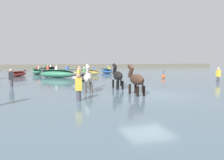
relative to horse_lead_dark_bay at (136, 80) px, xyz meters
The scene contains 17 objects.
ground_plane 1.31m from the horse_lead_dark_bay, 11.81° to the right, with size 120.00×120.00×0.00m, color #84755B.
water_surface 9.94m from the horse_lead_dark_bay, 86.55° to the left, with size 90.00×90.00×0.43m, color slate.
horse_lead_dark_bay is the anchor object (origin of this frame).
horse_trailing_black 2.70m from the horse_lead_dark_bay, 91.84° to the left, with size 0.54×1.82×1.99m.
horse_flank_pinto 2.73m from the horse_lead_dark_bay, 142.27° to the left, with size 0.69×1.84×1.98m.
boat_near_starboard 13.14m from the horse_lead_dark_bay, 104.04° to the left, with size 4.06×3.25×1.31m.
boat_distant_west 8.87m from the horse_lead_dark_bay, 98.68° to the left, with size 2.60×3.41×1.16m.
boat_mid_outer 20.53m from the horse_lead_dark_bay, 105.19° to the left, with size 1.47×3.60×1.18m.
boat_mid_channel 15.56m from the horse_lead_dark_bay, 88.65° to the left, with size 3.20×1.59×1.14m.
boat_far_offshore 25.12m from the horse_lead_dark_bay, 98.36° to the left, with size 3.19×3.99×1.26m.
boat_distant_east 17.51m from the horse_lead_dark_bay, 114.61° to the left, with size 2.16×2.73×0.71m.
boat_near_port 19.01m from the horse_lead_dark_bay, 78.54° to the left, with size 1.26×3.07×1.09m.
person_onlooker_left 9.76m from the horse_lead_dark_bay, 23.75° to the left, with size 0.33×0.22×1.63m.
person_wading_mid 8.81m from the horse_lead_dark_bay, 138.69° to the left, with size 0.34×0.24×1.63m.
person_wading_close 3.20m from the horse_lead_dark_bay, 164.19° to the right, with size 0.25×0.35×1.63m.
channel_buoy 10.88m from the horse_lead_dark_bay, 52.04° to the left, with size 0.37×0.37×0.85m.
far_shoreline 41.54m from the horse_lead_dark_bay, 89.18° to the left, with size 80.00×2.40×1.32m, color #605B4C.
Camera 1 is at (-5.05, -10.02, 2.16)m, focal length 34.76 mm.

